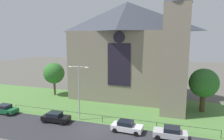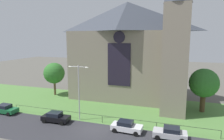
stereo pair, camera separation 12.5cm
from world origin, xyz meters
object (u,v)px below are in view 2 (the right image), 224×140
Objects in this scene: parked_car_green at (5,109)px; parked_car_black at (56,117)px; parked_car_white at (127,126)px; parked_car_silver at (170,133)px; tree_right_far at (204,83)px; church_building at (130,49)px; tree_left_far at (54,73)px; streetlamp_near at (79,86)px.

parked_car_green and parked_car_black have the same top height.
parked_car_white is 5.75m from parked_car_silver.
church_building is at bearing 161.84° from tree_right_far.
parked_car_white is (-10.65, -11.54, -4.27)m from tree_right_far.
tree_right_far is at bearing -18.16° from church_building.
church_building reaches higher than parked_car_silver.
parked_car_black is (-7.63, -16.33, -9.53)m from church_building.
tree_right_far is 1.77× the size of parked_car_black.
parked_car_green and parked_car_silver have the same top height.
parked_car_white is at bearing -0.16° from parked_car_green.
tree_right_far is 1.78× the size of parked_car_silver.
parked_car_green is 0.99× the size of parked_car_white.
church_building is 19.06m from parked_car_white.
tree_left_far is 1.72× the size of parked_car_green.
parked_car_white is at bearing -1.52° from parked_car_black.
streetlamp_near is at bearing 170.78° from parked_car_white.
tree_left_far is 1.72× the size of parked_car_silver.
church_building is at bearing 42.27° from parked_car_green.
tree_left_far is at bearing 177.91° from tree_right_far.
church_building is at bearing 62.51° from parked_car_black.
church_building is 20.99m from parked_car_silver.
tree_right_far is at bearing 28.04° from streetlamp_near.
tree_left_far reaches higher than parked_car_black.
church_building is 6.08× the size of parked_car_black.
church_building reaches higher than parked_car_black.
tree_left_far is at bearing 121.44° from parked_car_black.
tree_left_far is 13.16m from parked_car_green.
tree_right_far is 16.27m from parked_car_white.
streetlamp_near is 2.01× the size of parked_car_black.
parked_car_black is at bearing -0.77° from parked_car_silver.
streetlamp_near is (-4.51, -14.52, -4.84)m from church_building.
parked_car_green is at bearing -160.53° from tree_right_far.
parked_car_silver is at bearing -2.33° from parked_car_black.
tree_left_far is 0.84× the size of streetlamp_near.
parked_car_silver is (16.81, 0.04, 0.00)m from parked_car_black.
tree_left_far reaches higher than parked_car_white.
tree_left_far is at bearing -27.60° from parked_car_silver.
parked_car_black is (8.62, -12.82, -4.19)m from tree_left_far.
streetlamp_near is 9.37m from parked_car_white.
tree_right_far reaches higher than parked_car_green.
parked_car_white is (7.94, -1.64, -4.69)m from streetlamp_near.
parked_car_black and parked_car_white have the same top height.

